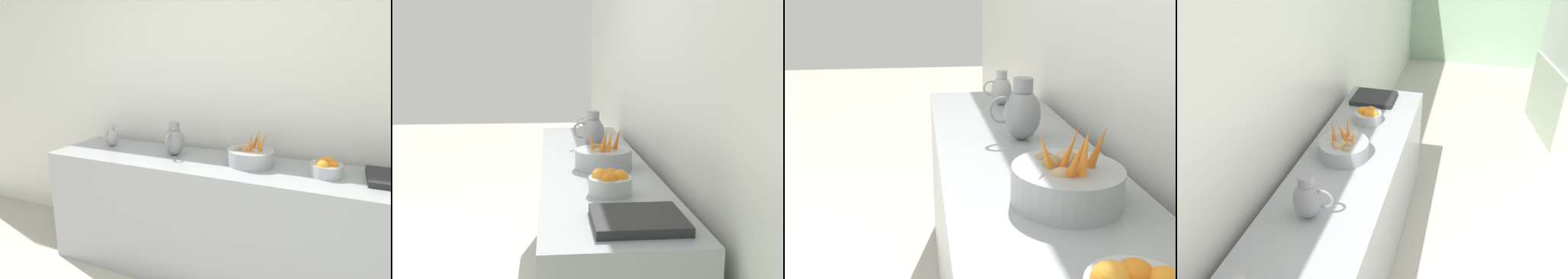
# 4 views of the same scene
# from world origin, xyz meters

# --- Properties ---
(tile_wall_left) EXTENTS (0.10, 8.74, 3.00)m
(tile_wall_left) POSITION_xyz_m (-1.95, 0.60, 1.50)
(tile_wall_left) COLOR silver
(tile_wall_left) RESTS_ON ground_plane
(prep_counter) EXTENTS (0.61, 2.63, 0.90)m
(prep_counter) POSITION_xyz_m (-1.54, 0.10, 0.45)
(prep_counter) COLOR #9EA0A5
(prep_counter) RESTS_ON ground_plane
(vegetable_colander) EXTENTS (0.32, 0.32, 0.24)m
(vegetable_colander) POSITION_xyz_m (-1.58, 0.30, 0.96)
(vegetable_colander) COLOR #9EA0A5
(vegetable_colander) RESTS_ON prep_counter
(orange_bowl) EXTENTS (0.20, 0.20, 0.12)m
(orange_bowl) POSITION_xyz_m (-1.55, 0.79, 0.95)
(orange_bowl) COLOR #ADAFB5
(orange_bowl) RESTS_ON prep_counter
(metal_pitcher_tall) EXTENTS (0.21, 0.15, 0.25)m
(metal_pitcher_tall) POSITION_xyz_m (-1.58, -0.28, 1.01)
(metal_pitcher_tall) COLOR gray
(metal_pitcher_tall) RESTS_ON prep_counter
(metal_pitcher_short) EXTENTS (0.15, 0.11, 0.18)m
(metal_pitcher_short) POSITION_xyz_m (-1.60, -0.88, 0.98)
(metal_pitcher_short) COLOR #A3A3A8
(metal_pitcher_short) RESTS_ON prep_counter
(counter_sink_basin) EXTENTS (0.34, 0.30, 0.04)m
(counter_sink_basin) POSITION_xyz_m (-1.60, 1.18, 0.91)
(counter_sink_basin) COLOR #232326
(counter_sink_basin) RESTS_ON prep_counter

